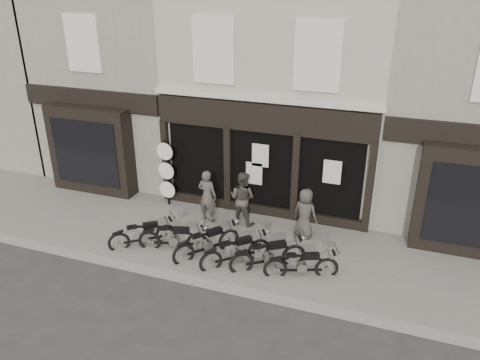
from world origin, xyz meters
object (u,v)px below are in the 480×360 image
(motorcycle_0, at_px, (144,236))
(man_left, at_px, (207,196))
(motorcycle_3, at_px, (236,253))
(advert_sign_post, at_px, (167,176))
(motorcycle_5, at_px, (302,267))
(motorcycle_1, at_px, (174,240))
(motorcycle_2, at_px, (207,245))
(man_centre, at_px, (242,198))
(man_right, at_px, (305,213))
(motorcycle_4, at_px, (269,257))

(motorcycle_0, relative_size, man_left, 0.98)
(motorcycle_3, height_order, advert_sign_post, advert_sign_post)
(motorcycle_5, relative_size, advert_sign_post, 0.77)
(motorcycle_1, bearing_deg, motorcycle_3, -17.22)
(motorcycle_2, bearing_deg, advert_sign_post, 84.20)
(motorcycle_3, xyz_separation_m, man_centre, (-0.59, 2.20, 0.60))
(man_left, xyz_separation_m, man_right, (3.20, 0.02, -0.08))
(motorcycle_1, bearing_deg, man_right, 14.54)
(motorcycle_4, relative_size, motorcycle_5, 1.00)
(motorcycle_0, bearing_deg, man_centre, 4.13)
(motorcycle_4, xyz_separation_m, motorcycle_5, (0.95, -0.08, -0.03))
(motorcycle_5, xyz_separation_m, man_centre, (-2.46, 2.19, 0.62))
(man_centre, bearing_deg, motorcycle_1, 66.87)
(motorcycle_1, distance_m, man_right, 3.98)
(motorcycle_1, height_order, man_right, man_right)
(motorcycle_3, xyz_separation_m, motorcycle_4, (0.92, 0.10, 0.01))
(motorcycle_5, bearing_deg, motorcycle_4, 153.82)
(motorcycle_4, distance_m, motorcycle_5, 0.96)
(motorcycle_2, height_order, advert_sign_post, advert_sign_post)
(motorcycle_5, distance_m, man_centre, 3.35)
(motorcycle_1, relative_size, advert_sign_post, 0.82)
(motorcycle_4, height_order, motorcycle_5, motorcycle_4)
(motorcycle_1, relative_size, motorcycle_3, 1.21)
(motorcycle_5, height_order, man_right, man_right)
(motorcycle_4, xyz_separation_m, man_centre, (-1.51, 2.11, 0.59))
(motorcycle_4, height_order, man_right, man_right)
(motorcycle_0, height_order, man_right, man_right)
(motorcycle_5, relative_size, man_centre, 1.09)
(motorcycle_2, xyz_separation_m, man_left, (-0.79, 1.86, 0.58))
(man_left, height_order, advert_sign_post, advert_sign_post)
(motorcycle_1, bearing_deg, motorcycle_0, 170.40)
(motorcycle_1, xyz_separation_m, motorcycle_5, (3.82, -0.06, -0.01))
(motorcycle_3, distance_m, advert_sign_post, 4.40)
(motorcycle_1, distance_m, man_centre, 2.60)
(man_left, bearing_deg, man_centre, -165.58)
(motorcycle_1, xyz_separation_m, advert_sign_post, (-1.52, 2.51, 0.81))
(motorcycle_0, bearing_deg, motorcycle_4, -37.80)
(motorcycle_5, xyz_separation_m, man_right, (-0.39, 2.02, 0.53))
(motorcycle_2, height_order, man_left, man_left)
(motorcycle_0, distance_m, motorcycle_4, 3.84)
(motorcycle_5, relative_size, man_left, 1.10)
(man_centre, bearing_deg, motorcycle_0, 53.11)
(motorcycle_3, height_order, man_right, man_right)
(motorcycle_3, bearing_deg, motorcycle_2, 126.54)
(motorcycle_1, bearing_deg, motorcycle_4, -14.66)
(motorcycle_2, bearing_deg, man_right, -13.93)
(motorcycle_4, height_order, man_left, man_left)
(man_left, distance_m, advert_sign_post, 1.85)
(motorcycle_5, height_order, advert_sign_post, advert_sign_post)
(motorcycle_5, distance_m, man_right, 2.12)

